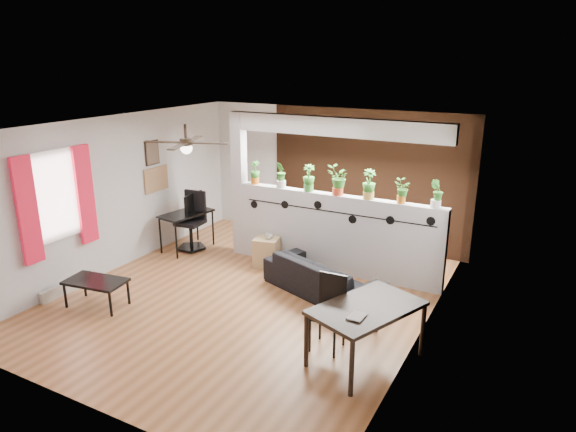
{
  "coord_description": "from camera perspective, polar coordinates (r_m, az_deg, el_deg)",
  "views": [
    {
      "loc": [
        3.9,
        -6.02,
        3.51
      ],
      "look_at": [
        0.36,
        0.6,
        1.17
      ],
      "focal_mm": 32.0,
      "sensor_mm": 36.0,
      "label": 1
    }
  ],
  "objects": [
    {
      "name": "office_chair",
      "position": [
        9.83,
        -10.57,
        -0.94
      ],
      "size": [
        0.56,
        0.56,
        1.09
      ],
      "color": "black",
      "rests_on": "ground"
    },
    {
      "name": "potted_plant_6",
      "position": [
        7.91,
        16.19,
        2.46
      ],
      "size": [
        0.25,
        0.22,
        0.42
      ],
      "color": "silver",
      "rests_on": "partition_wall"
    },
    {
      "name": "ceiling_fan",
      "position": [
        7.5,
        -11.25,
        7.82
      ],
      "size": [
        1.19,
        1.19,
        0.43
      ],
      "color": "black",
      "rests_on": "room_shell"
    },
    {
      "name": "ceiling_header",
      "position": [
        8.2,
        5.76,
        9.81
      ],
      "size": [
        3.6,
        0.18,
        0.3
      ],
      "primitive_type": "cube",
      "color": "silver",
      "rests_on": "room_shell"
    },
    {
      "name": "sofa",
      "position": [
        7.93,
        3.88,
        -6.81
      ],
      "size": [
        1.99,
        1.31,
        0.54
      ],
      "primitive_type": "imported",
      "rotation": [
        0.0,
        0.0,
        2.8
      ],
      "color": "black",
      "rests_on": "ground"
    },
    {
      "name": "coffee_table",
      "position": [
        8.01,
        -20.59,
        -6.98
      ],
      "size": [
        0.93,
        0.61,
        0.41
      ],
      "color": "black",
      "rests_on": "ground"
    },
    {
      "name": "dining_table",
      "position": [
        6.18,
        8.75,
        -10.5
      ],
      "size": [
        1.24,
        1.53,
        0.72
      ],
      "color": "black",
      "rests_on": "ground"
    },
    {
      "name": "cube_shelf",
      "position": [
        8.96,
        -2.4,
        -4.02
      ],
      "size": [
        0.48,
        0.45,
        0.5
      ],
      "primitive_type": "cube",
      "rotation": [
        0.0,
        0.0,
        0.22
      ],
      "color": "tan",
      "rests_on": "ground"
    },
    {
      "name": "room_shell",
      "position": [
        7.5,
        -4.61,
        0.14
      ],
      "size": [
        6.3,
        7.1,
        2.9
      ],
      "color": "brown",
      "rests_on": "ground"
    },
    {
      "name": "partition_wall",
      "position": [
        8.61,
        5.4,
        -1.98
      ],
      "size": [
        3.6,
        0.18,
        1.35
      ],
      "primitive_type": "cube",
      "color": "#BCBCC1",
      "rests_on": "ground"
    },
    {
      "name": "framed_art",
      "position": [
        9.62,
        -14.87,
        6.81
      ],
      "size": [
        0.03,
        0.34,
        0.44
      ],
      "color": "#8C7259",
      "rests_on": "room_shell"
    },
    {
      "name": "baseboard_heater",
      "position": [
        8.74,
        -23.15,
        -7.2
      ],
      "size": [
        0.08,
        1.0,
        0.18
      ],
      "primitive_type": "cube",
      "color": "beige",
      "rests_on": "ground"
    },
    {
      "name": "corkboard",
      "position": [
        9.75,
        -14.43,
        3.97
      ],
      "size": [
        0.03,
        0.6,
        0.45
      ],
      "primitive_type": "cube",
      "color": "#956D48",
      "rests_on": "room_shell"
    },
    {
      "name": "potted_plant_4",
      "position": [
        8.17,
        8.99,
        3.59
      ],
      "size": [
        0.32,
        0.32,
        0.47
      ],
      "color": "gold",
      "rests_on": "partition_wall"
    },
    {
      "name": "computer_desk",
      "position": [
        9.78,
        -11.23,
        -0.02
      ],
      "size": [
        0.68,
        1.07,
        0.72
      ],
      "color": "black",
      "rests_on": "ground"
    },
    {
      "name": "folding_chair",
      "position": [
        6.47,
        4.73,
        -9.82
      ],
      "size": [
        0.4,
        0.4,
        0.95
      ],
      "color": "black",
      "rests_on": "ground"
    },
    {
      "name": "potted_plant_2",
      "position": [
        8.56,
        2.32,
        4.33
      ],
      "size": [
        0.3,
        0.28,
        0.45
      ],
      "color": "#3A9034",
      "rests_on": "partition_wall"
    },
    {
      "name": "window_assembly",
      "position": [
        8.3,
        -24.37,
        1.8
      ],
      "size": [
        0.09,
        1.3,
        1.55
      ],
      "color": "white",
      "rests_on": "room_shell"
    },
    {
      "name": "potted_plant_3",
      "position": [
        8.35,
        5.58,
        4.05
      ],
      "size": [
        0.33,
        0.33,
        0.48
      ],
      "color": "#D14121",
      "rests_on": "partition_wall"
    },
    {
      "name": "monitor",
      "position": [
        9.84,
        -10.74,
        1.12
      ],
      "size": [
        0.33,
        0.09,
        0.19
      ],
      "primitive_type": "imported",
      "rotation": [
        0.0,
        0.0,
        1.69
      ],
      "color": "black",
      "rests_on": "computer_desk"
    },
    {
      "name": "potted_plant_0",
      "position": [
        9.07,
        -3.7,
        4.91
      ],
      "size": [
        0.21,
        0.17,
        0.41
      ],
      "color": "orange",
      "rests_on": "partition_wall"
    },
    {
      "name": "potted_plant_5",
      "position": [
        8.03,
        12.52,
        2.8
      ],
      "size": [
        0.2,
        0.17,
        0.38
      ],
      "color": "orange",
      "rests_on": "partition_wall"
    },
    {
      "name": "cup",
      "position": [
        8.83,
        -2.14,
        -2.23
      ],
      "size": [
        0.16,
        0.16,
        0.1
      ],
      "primitive_type": "imported",
      "rotation": [
        0.0,
        0.0,
        -0.3
      ],
      "color": "gray",
      "rests_on": "cube_shelf"
    },
    {
      "name": "vine_decal",
      "position": [
        8.4,
        5.23,
        0.44
      ],
      "size": [
        3.31,
        0.01,
        0.3
      ],
      "color": "black",
      "rests_on": "partition_wall"
    },
    {
      "name": "pier_column",
      "position": [
        9.3,
        -5.4,
        3.5
      ],
      "size": [
        0.22,
        0.2,
        2.6
      ],
      "primitive_type": "cube",
      "color": "#BCBCC1",
      "rests_on": "ground"
    },
    {
      "name": "brick_panel",
      "position": [
        9.76,
        8.88,
        4.02
      ],
      "size": [
        3.9,
        0.05,
        2.6
      ],
      "primitive_type": "cube",
      "color": "#9B532D",
      "rests_on": "ground"
    },
    {
      "name": "book",
      "position": [
        5.92,
        6.86,
        -10.78
      ],
      "size": [
        0.19,
        0.24,
        0.02
      ],
      "primitive_type": "imported",
      "rotation": [
        0.0,
        0.0,
        -0.05
      ],
      "color": "gray",
      "rests_on": "dining_table"
    },
    {
      "name": "potted_plant_1",
      "position": [
        8.8,
        -0.77,
        4.68
      ],
      "size": [
        0.28,
        0.29,
        0.44
      ],
      "color": "silver",
      "rests_on": "partition_wall"
    }
  ]
}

